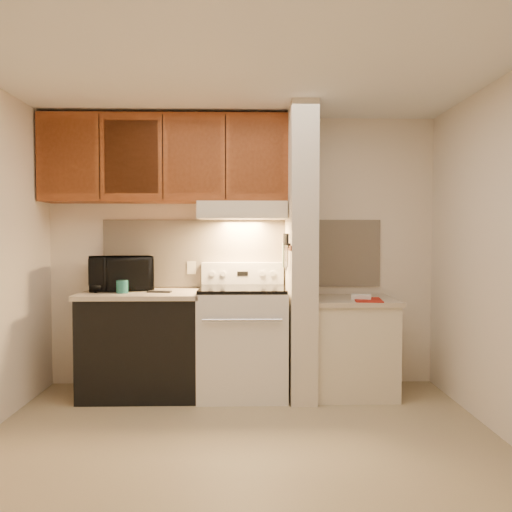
{
  "coord_description": "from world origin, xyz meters",
  "views": [
    {
      "loc": [
        0.03,
        -3.2,
        1.41
      ],
      "look_at": [
        0.11,
        0.75,
        1.24
      ],
      "focal_mm": 35.0,
      "sensor_mm": 36.0,
      "label": 1
    }
  ],
  "objects": [
    {
      "name": "floor",
      "position": [
        0.0,
        0.0,
        0.0
      ],
      "size": [
        3.6,
        3.6,
        0.0
      ],
      "primitive_type": "plane",
      "color": "tan",
      "rests_on": "ground"
    },
    {
      "name": "ceiling",
      "position": [
        0.0,
        0.0,
        2.5
      ],
      "size": [
        3.6,
        3.6,
        0.0
      ],
      "primitive_type": "plane",
      "rotation": [
        3.14,
        0.0,
        0.0
      ],
      "color": "white",
      "rests_on": "wall_back"
    },
    {
      "name": "wall_back",
      "position": [
        0.0,
        1.5,
        1.25
      ],
      "size": [
        3.6,
        2.5,
        0.02
      ],
      "primitive_type": "cube",
      "rotation": [
        1.57,
        0.0,
        0.0
      ],
      "color": "#EFDFC9",
      "rests_on": "floor"
    },
    {
      "name": "backsplash",
      "position": [
        0.0,
        1.49,
        1.24
      ],
      "size": [
        2.6,
        0.02,
        0.63
      ],
      "primitive_type": "cube",
      "color": "beige",
      "rests_on": "wall_back"
    },
    {
      "name": "range_body",
      "position": [
        0.0,
        1.16,
        0.46
      ],
      "size": [
        0.76,
        0.65,
        0.92
      ],
      "primitive_type": "cube",
      "color": "silver",
      "rests_on": "floor"
    },
    {
      "name": "oven_window",
      "position": [
        0.0,
        0.84,
        0.5
      ],
      "size": [
        0.5,
        0.01,
        0.3
      ],
      "primitive_type": "cube",
      "color": "black",
      "rests_on": "range_body"
    },
    {
      "name": "oven_handle",
      "position": [
        0.0,
        0.8,
        0.72
      ],
      "size": [
        0.65,
        0.02,
        0.02
      ],
      "primitive_type": "cylinder",
      "rotation": [
        0.0,
        1.57,
        0.0
      ],
      "color": "silver",
      "rests_on": "range_body"
    },
    {
      "name": "cooktop",
      "position": [
        0.0,
        1.16,
        0.94
      ],
      "size": [
        0.74,
        0.64,
        0.03
      ],
      "primitive_type": "cube",
      "color": "black",
      "rests_on": "range_body"
    },
    {
      "name": "range_backguard",
      "position": [
        0.0,
        1.44,
        1.05
      ],
      "size": [
        0.76,
        0.08,
        0.2
      ],
      "primitive_type": "cube",
      "color": "silver",
      "rests_on": "range_body"
    },
    {
      "name": "range_display",
      "position": [
        0.0,
        1.4,
        1.05
      ],
      "size": [
        0.1,
        0.01,
        0.04
      ],
      "primitive_type": "cube",
      "color": "black",
      "rests_on": "range_backguard"
    },
    {
      "name": "range_knob_left_outer",
      "position": [
        -0.28,
        1.4,
        1.05
      ],
      "size": [
        0.05,
        0.02,
        0.05
      ],
      "primitive_type": "cylinder",
      "rotation": [
        1.57,
        0.0,
        0.0
      ],
      "color": "silver",
      "rests_on": "range_backguard"
    },
    {
      "name": "range_knob_left_inner",
      "position": [
        -0.18,
        1.4,
        1.05
      ],
      "size": [
        0.05,
        0.02,
        0.05
      ],
      "primitive_type": "cylinder",
      "rotation": [
        1.57,
        0.0,
        0.0
      ],
      "color": "silver",
      "rests_on": "range_backguard"
    },
    {
      "name": "range_knob_right_inner",
      "position": [
        0.18,
        1.4,
        1.05
      ],
      "size": [
        0.05,
        0.02,
        0.05
      ],
      "primitive_type": "cylinder",
      "rotation": [
        1.57,
        0.0,
        0.0
      ],
      "color": "silver",
      "rests_on": "range_backguard"
    },
    {
      "name": "range_knob_right_outer",
      "position": [
        0.28,
        1.4,
        1.05
      ],
      "size": [
        0.05,
        0.02,
        0.05
      ],
      "primitive_type": "cylinder",
      "rotation": [
        1.57,
        0.0,
        0.0
      ],
      "color": "silver",
      "rests_on": "range_backguard"
    },
    {
      "name": "dishwasher_front",
      "position": [
        -0.88,
        1.17,
        0.43
      ],
      "size": [
        1.0,
        0.63,
        0.87
      ],
      "primitive_type": "cube",
      "color": "black",
      "rests_on": "floor"
    },
    {
      "name": "left_countertop",
      "position": [
        -0.88,
        1.17,
        0.89
      ],
      "size": [
        1.04,
        0.67,
        0.04
      ],
      "primitive_type": "cube",
      "color": "#C0B097",
      "rests_on": "dishwasher_front"
    },
    {
      "name": "spoon_rest",
      "position": [
        -0.72,
        1.11,
        0.92
      ],
      "size": [
        0.21,
        0.09,
        0.01
      ],
      "primitive_type": "cube",
      "rotation": [
        0.0,
        0.0,
        -0.15
      ],
      "color": "black",
      "rests_on": "left_countertop"
    },
    {
      "name": "teal_jar",
      "position": [
        -1.03,
        1.06,
        0.97
      ],
      "size": [
        0.13,
        0.13,
        0.11
      ],
      "primitive_type": "cylinder",
      "rotation": [
        0.0,
        0.0,
        0.39
      ],
      "color": "#1E615D",
      "rests_on": "left_countertop"
    },
    {
      "name": "outlet",
      "position": [
        -0.48,
        1.48,
        1.1
      ],
      "size": [
        0.08,
        0.01,
        0.12
      ],
      "primitive_type": "cube",
      "color": "beige",
      "rests_on": "backsplash"
    },
    {
      "name": "microwave",
      "position": [
        -1.1,
        1.31,
        1.06
      ],
      "size": [
        0.64,
        0.52,
        0.31
      ],
      "primitive_type": "imported",
      "rotation": [
        0.0,
        0.0,
        0.3
      ],
      "color": "black",
      "rests_on": "left_countertop"
    },
    {
      "name": "partition_pillar",
      "position": [
        0.51,
        1.15,
        1.25
      ],
      "size": [
        0.22,
        0.7,
        2.5
      ],
      "primitive_type": "cube",
      "color": "beige",
      "rests_on": "floor"
    },
    {
      "name": "pillar_trim",
      "position": [
        0.39,
        1.15,
        1.3
      ],
      "size": [
        0.01,
        0.7,
        0.04
      ],
      "primitive_type": "cube",
      "color": "brown",
      "rests_on": "partition_pillar"
    },
    {
      "name": "knife_strip",
      "position": [
        0.39,
        1.1,
        1.32
      ],
      "size": [
        0.02,
        0.42,
        0.04
      ],
      "primitive_type": "cube",
      "color": "black",
      "rests_on": "partition_pillar"
    },
    {
      "name": "knife_blade_a",
      "position": [
        0.38,
        0.93,
        1.22
      ],
      "size": [
        0.01,
        0.03,
        0.16
      ],
      "primitive_type": "cube",
      "color": "silver",
      "rests_on": "knife_strip"
    },
    {
      "name": "knife_handle_a",
      "position": [
        0.38,
        0.93,
        1.37
      ],
      "size": [
        0.02,
        0.02,
        0.1
      ],
      "primitive_type": "cylinder",
      "color": "black",
      "rests_on": "knife_strip"
    },
    {
      "name": "knife_blade_b",
      "position": [
        0.38,
        1.01,
        1.21
      ],
      "size": [
        0.01,
        0.04,
        0.18
      ],
      "primitive_type": "cube",
      "color": "silver",
      "rests_on": "knife_strip"
    },
    {
      "name": "knife_handle_b",
      "position": [
        0.38,
        1.03,
        1.37
      ],
      "size": [
        0.02,
        0.02,
        0.1
      ],
      "primitive_type": "cylinder",
      "color": "black",
      "rests_on": "knife_strip"
    },
    {
      "name": "knife_blade_c",
      "position": [
        0.38,
        1.11,
        1.2
      ],
      "size": [
        0.01,
        0.04,
        0.2
      ],
      "primitive_type": "cube",
      "color": "silver",
      "rests_on": "knife_strip"
    },
    {
      "name": "knife_handle_c",
      "position": [
        0.38,
        1.09,
        1.37
      ],
      "size": [
        0.02,
        0.02,
        0.1
      ],
      "primitive_type": "cylinder",
      "color": "black",
      "rests_on": "knife_strip"
    },
    {
      "name": "knife_blade_d",
      "position": [
        0.38,
        1.17,
        1.22
      ],
      "size": [
        0.01,
        0.04,
        0.16
      ],
      "primitive_type": "cube",
      "color": "silver",
      "rests_on": "knife_strip"
    },
    {
      "name": "knife_handle_d",
      "position": [
        0.38,
        1.19,
        1.37
      ],
      "size": [
        0.02,
        0.02,
        0.1
      ],
      "primitive_type": "cylinder",
      "color": "black",
      "rests_on": "knife_strip"
    },
    {
      "name": "knife_blade_e",
      "position": [
        0.38,
        1.25,
        1.21
      ],
      "size": [
        0.01,
        0.04,
        0.18
      ],
      "primitive_type": "cube",
      "color": "silver",
      "rests_on": "knife_strip"
    },
    {
      "name": "knife_handle_e",
      "position": [
        0.38,
        1.26,
        1.37
      ],
      "size": [
        0.02,
        0.02,
        0.1
      ],
      "primitive_type": "cylinder",
      "color": "black",
      "rests_on": "knife_strip"
    },
    {
      "name": "oven_mitt",
      "position": [
        0.38,
        1.32,
        1.22
      ],
      "size": [
        0.03,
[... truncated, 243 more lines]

